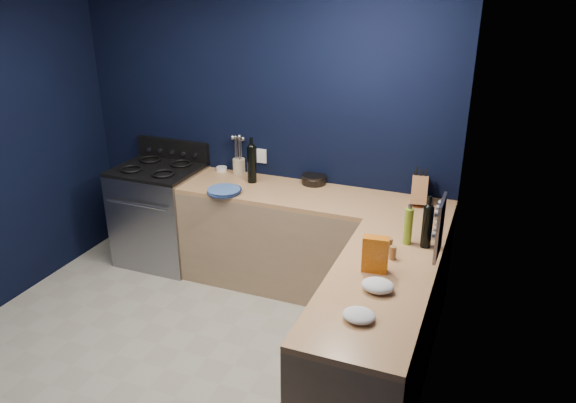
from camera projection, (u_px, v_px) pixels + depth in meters
The scene contains 26 objects.
floor at pixel (166, 370), 3.99m from camera, with size 3.50×3.50×0.02m, color #A9A393.
wall_back at pixel (262, 132), 5.00m from camera, with size 3.50×0.02×2.60m, color black.
wall_right at pixel (433, 250), 2.89m from camera, with size 0.02×3.50×2.60m, color black.
cab_back at pixel (312, 245), 4.85m from camera, with size 2.30×0.63×0.86m, color #9D7D5D.
top_back at pixel (312, 197), 4.68m from camera, with size 2.30×0.63×0.04m, color #955E34.
cab_right at pixel (375, 342), 3.58m from camera, with size 0.63×1.67×0.86m, color #9D7D5D.
top_right at pixel (379, 282), 3.41m from camera, with size 0.63×1.67×0.04m, color #955E34.
gas_range at pixel (161, 216), 5.35m from camera, with size 0.76×0.66×0.92m, color gray.
oven_door at pixel (142, 230), 5.08m from camera, with size 0.59×0.02×0.42m, color black.
cooktop at pixel (157, 169), 5.16m from camera, with size 0.76×0.66×0.03m, color black.
backguard at pixel (173, 149), 5.38m from camera, with size 0.76×0.06×0.20m, color black.
spice_panel at pixel (440, 228), 3.42m from camera, with size 0.02×0.28×0.38m, color gray.
wall_outlet at pixel (262, 156), 5.07m from camera, with size 0.09×0.02×0.13m, color white.
plate_stack at pixel (224, 191), 4.71m from camera, with size 0.28×0.28×0.04m, color #3669AD.
ramekin at pixel (222, 169), 5.22m from camera, with size 0.10×0.10×0.04m, color white.
utensil_crock at pixel (239, 166), 5.14m from camera, with size 0.11×0.11×0.14m, color beige.
wine_bottle_back at pixel (252, 165), 4.89m from camera, with size 0.08×0.08×0.33m, color black.
lemon_basket at pixel (314, 179), 4.90m from camera, with size 0.22×0.22×0.08m, color black.
knife_block at pixel (419, 190), 4.47m from camera, with size 0.12×0.21×0.23m, color #955D32.
wine_bottle_right at pixel (427, 227), 3.74m from camera, with size 0.07×0.07×0.29m, color black.
oil_bottle at pixel (408, 226), 3.79m from camera, with size 0.06×0.06×0.26m, color #7FA725.
spice_jar_near at pixel (389, 245), 3.71m from camera, with size 0.05×0.05×0.10m, color olive.
spice_jar_far at pixel (393, 253), 3.62m from camera, with size 0.05×0.05×0.09m, color olive.
crouton_bag at pixel (375, 254), 3.45m from camera, with size 0.16×0.07×0.23m, color #AF0609.
towel_front at pixel (378, 285), 3.26m from camera, with size 0.20×0.17×0.07m, color white.
towel_end at pixel (359, 315), 3.00m from camera, with size 0.18×0.16×0.05m, color white.
Camera 1 is at (2.00, -2.67, 2.65)m, focal length 34.68 mm.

